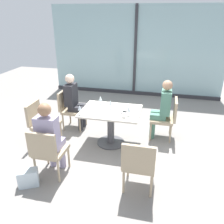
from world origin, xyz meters
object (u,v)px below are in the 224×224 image
Objects in this scene: wine_glass_3 at (100,98)px; wine_glass_0 at (80,108)px; person_far_right at (162,107)px; handbag_0 at (28,178)px; chair_front_left at (48,150)px; wine_glass_1 at (129,109)px; dining_table_main at (111,120)px; chair_far_left at (70,107)px; person_far_left at (74,99)px; chair_side_end at (41,121)px; coffee_cup at (124,115)px; cell_phone_on_table at (124,112)px; wine_glass_2 at (110,103)px; person_front_left at (50,135)px; chair_front_right at (139,163)px; chair_far_right at (167,116)px.

wine_glass_0 is at bearing -111.80° from wine_glass_3.
handbag_0 is (-1.90, -2.01, -0.56)m from person_far_right.
chair_front_left is 4.70× the size of wine_glass_1.
wine_glass_3 reaches higher than chair_front_left.
chair_far_left is at bearing 155.57° from dining_table_main.
chair_front_left is 0.51m from handbag_0.
person_far_left is at bearing 119.16° from wine_glass_0.
chair_side_end is 0.90m from wine_glass_0.
wine_glass_1 is at bearing -131.74° from person_far_right.
cell_phone_on_table is (-0.04, 0.22, -0.04)m from coffee_cup.
person_far_left is at bearing 155.44° from wine_glass_2.
cell_phone_on_table is (0.98, 1.07, 0.03)m from person_front_left.
chair_front_right is (0.71, -1.24, -0.03)m from dining_table_main.
person_far_left reaches higher than wine_glass_1.
wine_glass_3 is at bearing 123.71° from chair_front_right.
dining_table_main is 1.18m from chair_far_right.
person_far_right is at bearing 45.76° from chair_front_left.
person_front_left is 0.84m from wine_glass_0.
person_far_left is at bearing 65.57° from chair_side_end.
person_far_right is at bearing 10.92° from wine_glass_3.
person_front_left is at bearing -122.37° from dining_table_main.
person_front_left reaches higher than handbag_0.
chair_front_left is 1.10m from chair_side_end.
wine_glass_1 is (-0.59, -0.66, 0.16)m from person_far_right.
chair_far_right reaches higher than dining_table_main.
wine_glass_3 is (1.06, 0.57, 0.37)m from chair_side_end.
wine_glass_2 reaches higher than chair_far_right.
person_far_left is (0.11, -0.00, 0.20)m from chair_far_left.
wine_glass_3 is (-1.24, -0.24, 0.16)m from person_far_right.
person_front_left is 1.63m from person_far_left.
wine_glass_3 is (-0.99, 1.48, 0.37)m from chair_front_right.
wine_glass_3 is at bearing -169.08° from person_far_right.
dining_table_main is at bearing -153.18° from person_far_right.
wine_glass_0 and wine_glass_2 have the same top height.
person_far_right reaches higher than chair_side_end.
wine_glass_2 reaches higher than chair_front_left.
chair_front_left is at bearing -81.76° from person_far_left.
wine_glass_1 is (-0.34, 1.06, 0.37)m from chair_front_right.
handbag_0 is (0.40, -1.20, -0.36)m from chair_side_end.
wine_glass_1 is (1.71, 0.15, 0.37)m from chair_side_end.
dining_table_main is 3.80× the size of handbag_0.
chair_front_left is (-0.71, -1.24, -0.03)m from dining_table_main.
wine_glass_2 is at bearing -158.58° from chair_far_right.
wine_glass_3 is (-0.28, 0.25, 0.33)m from dining_table_main.
coffee_cup is (0.58, -0.53, -0.09)m from wine_glass_3.
person_front_left is 1.33m from coffee_cup.
wine_glass_2 is at bearing 32.55° from handbag_0.
person_far_right reaches higher than coffee_cup.
wine_glass_3 is at bearing -19.18° from person_far_left.
chair_far_right reaches higher than handbag_0.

